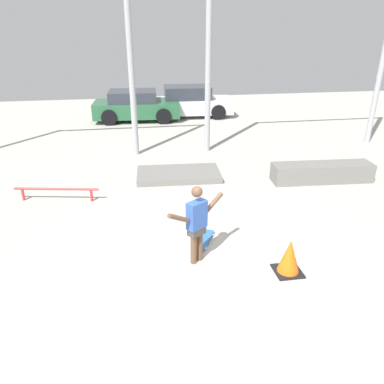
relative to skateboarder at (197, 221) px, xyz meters
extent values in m
plane|color=#B2ADA3|center=(0.31, 0.00, -0.87)|extent=(36.00, 36.00, 0.00)
cylinder|color=brown|center=(-0.07, -0.05, -0.50)|extent=(0.12, 0.12, 0.74)
cylinder|color=brown|center=(0.07, 0.05, -0.50)|extent=(0.12, 0.12, 0.74)
cube|color=#4C4238|center=(0.00, 0.00, -0.19)|extent=(0.37, 0.33, 0.16)
cube|color=#3359B2|center=(0.00, 0.00, 0.13)|extent=(0.42, 0.37, 0.53)
sphere|color=brown|center=(0.00, 0.00, 0.59)|extent=(0.20, 0.20, 0.20)
cylinder|color=brown|center=(-0.37, -0.25, 0.23)|extent=(0.44, 0.34, 0.32)
cylinder|color=brown|center=(0.37, 0.25, 0.23)|extent=(0.44, 0.34, 0.32)
cube|color=#2D66B2|center=(0.29, 0.66, -0.80)|extent=(0.55, 0.81, 0.01)
cylinder|color=silver|center=(0.31, 0.95, -0.84)|extent=(0.05, 0.06, 0.05)
cylinder|color=silver|center=(0.51, 0.85, -0.84)|extent=(0.05, 0.06, 0.05)
cylinder|color=silver|center=(0.06, 0.46, -0.84)|extent=(0.05, 0.06, 0.05)
cylinder|color=silver|center=(0.26, 0.36, -0.84)|extent=(0.05, 0.06, 0.05)
cube|color=slate|center=(4.28, 3.40, -0.61)|extent=(2.92, 0.85, 0.53)
cube|color=slate|center=(0.22, 4.37, -0.78)|extent=(2.52, 1.47, 0.18)
cylinder|color=red|center=(-3.08, 3.27, -0.55)|extent=(2.15, 0.47, 0.06)
cylinder|color=red|center=(-3.95, 3.44, -0.71)|extent=(0.07, 0.07, 0.32)
cylinder|color=red|center=(-2.20, 3.10, -0.71)|extent=(0.07, 0.07, 0.32)
cylinder|color=#A5A8AD|center=(-0.96, 6.80, 2.26)|extent=(0.20, 0.20, 6.27)
cylinder|color=#A5A8AD|center=(1.58, 6.80, 2.26)|extent=(0.20, 0.20, 6.27)
cylinder|color=#A5A8AD|center=(7.91, 6.80, 2.26)|extent=(0.20, 0.20, 6.27)
cube|color=#28603D|center=(-0.76, 11.97, -0.33)|extent=(4.05, 2.02, 0.70)
cube|color=#2D333D|center=(-0.91, 11.98, 0.27)|extent=(2.26, 1.78, 0.48)
cylinder|color=black|center=(0.52, 12.78, -0.52)|extent=(0.72, 0.26, 0.70)
cylinder|color=black|center=(0.42, 11.02, -0.52)|extent=(0.72, 0.26, 0.70)
cylinder|color=black|center=(-1.93, 12.92, -0.52)|extent=(0.72, 0.26, 0.70)
cylinder|color=black|center=(-2.03, 11.16, -0.52)|extent=(0.72, 0.26, 0.70)
cube|color=white|center=(1.87, 12.34, -0.33)|extent=(4.07, 1.85, 0.69)
cube|color=#2D333D|center=(1.71, 12.34, 0.30)|extent=(2.27, 1.64, 0.59)
cylinder|color=black|center=(3.15, 13.10, -0.52)|extent=(0.71, 0.25, 0.70)
cylinder|color=black|center=(3.08, 11.47, -0.52)|extent=(0.71, 0.25, 0.70)
cylinder|color=black|center=(0.67, 13.21, -0.52)|extent=(0.71, 0.25, 0.70)
cylinder|color=black|center=(0.60, 11.57, -0.52)|extent=(0.71, 0.25, 0.70)
cube|color=black|center=(1.60, -0.61, -0.85)|extent=(0.50, 0.50, 0.03)
cone|color=orange|center=(1.60, -0.61, -0.52)|extent=(0.40, 0.40, 0.64)
camera|label=1|loc=(-1.07, -5.95, 3.30)|focal=35.00mm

